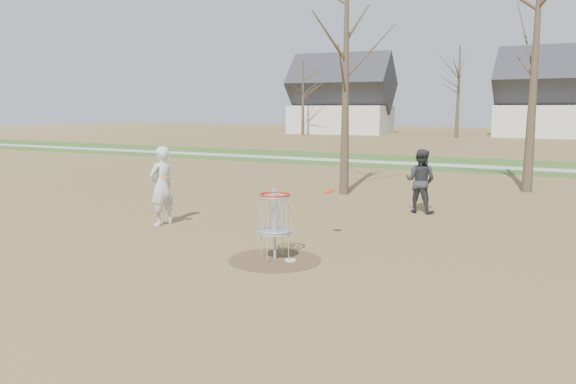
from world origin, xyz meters
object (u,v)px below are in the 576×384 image
at_px(player_standing, 162,186).
at_px(player_throwing, 420,181).
at_px(disc_golf_basket, 275,214).
at_px(disc_grounded, 290,260).

xyz_separation_m(player_standing, player_throwing, (5.29, 4.68, -0.09)).
bearing_deg(disc_golf_basket, player_throwing, 79.34).
bearing_deg(player_standing, player_throwing, 138.89).
bearing_deg(player_throwing, disc_grounded, 87.93).
relative_size(player_throwing, disc_grounded, 8.14).
bearing_deg(player_standing, disc_golf_basket, 76.19).
xyz_separation_m(player_throwing, disc_golf_basket, (-1.18, -6.28, 0.02)).
distance_m(player_throwing, disc_grounded, 6.33).
xyz_separation_m(player_throwing, disc_grounded, (-0.88, -6.21, -0.87)).
bearing_deg(disc_golf_basket, player_standing, 158.75).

